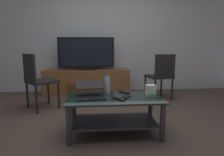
% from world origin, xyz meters
% --- Properties ---
extents(ground_plane, '(7.68, 7.68, 0.00)m').
position_xyz_m(ground_plane, '(0.00, 0.00, 0.00)').
color(ground_plane, '#4C3D33').
extents(back_wall, '(6.40, 0.12, 2.80)m').
position_xyz_m(back_wall, '(0.00, 2.19, 1.40)').
color(back_wall, silver).
rests_on(back_wall, ground).
extents(coffee_table, '(1.11, 0.59, 0.45)m').
position_xyz_m(coffee_table, '(-0.02, -0.22, 0.31)').
color(coffee_table, black).
rests_on(coffee_table, ground).
extents(media_cabinet, '(1.86, 0.46, 0.54)m').
position_xyz_m(media_cabinet, '(-0.44, 1.87, 0.27)').
color(media_cabinet, brown).
rests_on(media_cabinet, ground).
extents(television, '(1.21, 0.20, 0.70)m').
position_xyz_m(television, '(-0.44, 1.85, 0.87)').
color(television, black).
rests_on(television, media_cabinet).
extents(dining_chair, '(0.53, 0.53, 0.90)m').
position_xyz_m(dining_chair, '(1.03, 1.21, 0.51)').
color(dining_chair, black).
rests_on(dining_chair, ground).
extents(side_chair, '(0.62, 0.62, 0.93)m').
position_xyz_m(side_chair, '(-1.20, 0.81, 0.53)').
color(side_chair, black).
rests_on(side_chair, ground).
extents(laptop, '(0.37, 0.42, 0.17)m').
position_xyz_m(laptop, '(-0.30, -0.19, 0.51)').
color(laptop, black).
rests_on(laptop, coffee_table).
extents(router_box, '(0.11, 0.10, 0.13)m').
position_xyz_m(router_box, '(0.42, -0.18, 0.52)').
color(router_box, white).
rests_on(router_box, coffee_table).
extents(water_bottle_near, '(0.07, 0.07, 0.23)m').
position_xyz_m(water_bottle_near, '(-0.09, -0.01, 0.56)').
color(water_bottle_near, silver).
rests_on(water_bottle_near, coffee_table).
extents(cell_phone, '(0.14, 0.15, 0.01)m').
position_xyz_m(cell_phone, '(0.12, -0.24, 0.46)').
color(cell_phone, black).
rests_on(cell_phone, coffee_table).
extents(tv_remote, '(0.13, 0.16, 0.02)m').
position_xyz_m(tv_remote, '(0.13, -0.01, 0.46)').
color(tv_remote, black).
rests_on(tv_remote, coffee_table).
extents(soundbar_remote, '(0.13, 0.15, 0.02)m').
position_xyz_m(soundbar_remote, '(0.02, -0.33, 0.46)').
color(soundbar_remote, black).
rests_on(soundbar_remote, coffee_table).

